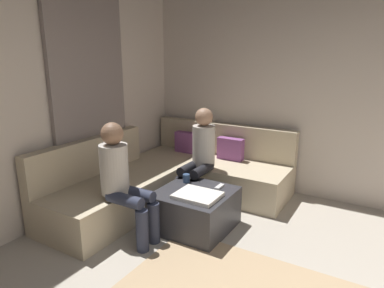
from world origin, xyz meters
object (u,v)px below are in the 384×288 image
at_px(ottoman, 195,209).
at_px(game_remote, 219,187).
at_px(coffee_mug, 186,178).
at_px(person_on_couch_back, 200,153).
at_px(sectional_couch, 172,178).
at_px(person_on_couch_side, 122,178).

distance_m(ottoman, game_remote, 0.36).
height_order(coffee_mug, game_remote, coffee_mug).
xyz_separation_m(coffee_mug, person_on_couch_back, (-0.05, 0.40, 0.19)).
height_order(sectional_couch, game_remote, sectional_couch).
distance_m(sectional_couch, coffee_mug, 0.58).
height_order(sectional_couch, person_on_couch_side, person_on_couch_side).
bearing_deg(game_remote, person_on_couch_back, 141.43).
height_order(ottoman, coffee_mug, coffee_mug).
relative_size(sectional_couch, coffee_mug, 26.84).
bearing_deg(game_remote, person_on_couch_side, -131.29).
distance_m(sectional_couch, ottoman, 0.84).
xyz_separation_m(sectional_couch, person_on_couch_side, (0.15, -1.08, 0.38)).
bearing_deg(sectional_couch, coffee_mug, -38.51).
xyz_separation_m(sectional_couch, game_remote, (0.83, -0.30, 0.15)).
distance_m(game_remote, person_on_couch_side, 1.06).
height_order(coffee_mug, person_on_couch_back, person_on_couch_back).
distance_m(ottoman, person_on_couch_back, 0.78).
relative_size(ottoman, game_remote, 5.07).
relative_size(sectional_couch, game_remote, 17.00).
xyz_separation_m(coffee_mug, game_remote, (0.40, 0.04, -0.04)).
xyz_separation_m(game_remote, person_on_couch_side, (-0.68, -0.78, 0.23)).
relative_size(sectional_couch, person_on_couch_side, 2.12).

